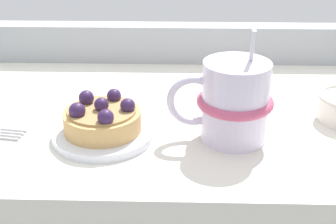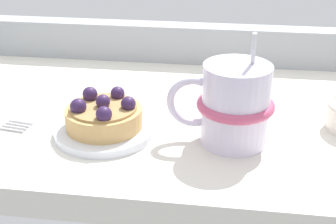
{
  "view_description": "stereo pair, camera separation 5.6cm",
  "coord_description": "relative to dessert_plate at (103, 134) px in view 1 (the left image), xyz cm",
  "views": [
    {
      "loc": [
        2.86,
        -58.87,
        27.94
      ],
      "look_at": [
        1.45,
        -8.53,
        3.46
      ],
      "focal_mm": 50.18,
      "sensor_mm": 36.0,
      "label": 1
    },
    {
      "loc": [
        8.44,
        -58.4,
        27.94
      ],
      "look_at": [
        1.45,
        -8.53,
        3.46
      ],
      "focal_mm": 50.18,
      "sensor_mm": 36.0,
      "label": 2
    }
  ],
  "objects": [
    {
      "name": "dessert_plate",
      "position": [
        0.0,
        0.0,
        0.0
      ],
      "size": [
        12.46,
        12.46,
        1.01
      ],
      "color": "silver",
      "rests_on": "ground_plane"
    },
    {
      "name": "window_rail_back",
      "position": [
        6.45,
        28.17,
        2.72
      ],
      "size": [
        72.58,
        4.04,
        6.38
      ],
      "primitive_type": "cube",
      "color": "#9EA3A8",
      "rests_on": "ground_plane"
    },
    {
      "name": "coffee_mug",
      "position": [
        15.57,
        0.27,
        4.42
      ],
      "size": [
        12.67,
        9.13,
        13.7
      ],
      "color": "silver",
      "rests_on": "ground_plane"
    },
    {
      "name": "raspberry_tart",
      "position": [
        -0.01,
        -0.01,
        2.16
      ],
      "size": [
        9.38,
        9.38,
        4.34
      ],
      "color": "tan",
      "rests_on": "dessert_plate"
    },
    {
      "name": "ground_plane",
      "position": [
        6.45,
        8.67,
        -2.22
      ],
      "size": [
        74.06,
        43.05,
        3.49
      ],
      "primitive_type": "cube",
      "color": "silver"
    }
  ]
}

